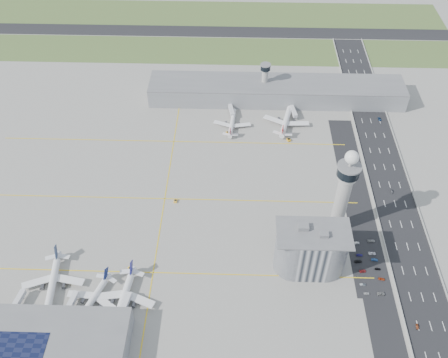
{
  "coord_description": "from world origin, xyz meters",
  "views": [
    {
      "loc": [
        7.14,
        -200.0,
        246.06
      ],
      "look_at": [
        0.0,
        35.0,
        15.0
      ],
      "focal_mm": 40.0,
      "sensor_mm": 36.0,
      "label": 1
    }
  ],
  "objects_px": {
    "car_lot_2": "(363,271)",
    "car_hw_4": "(350,79)",
    "secondary_tower": "(265,78)",
    "car_lot_7": "(382,279)",
    "airplane_far_a": "(232,121)",
    "car_lot_4": "(360,255)",
    "tug_1": "(71,280)",
    "car_lot_1": "(363,285)",
    "jet_bridge_near_0": "(12,313)",
    "car_lot_0": "(367,293)",
    "jet_bridge_far_1": "(291,108)",
    "airplane_near_b": "(91,299)",
    "airplane_near_c": "(122,297)",
    "tug_5": "(289,140)",
    "car_hw_2": "(380,119)",
    "jet_bridge_near_1": "(67,315)",
    "airplane_far_b": "(287,117)",
    "car_hw_1": "(392,191)",
    "car_lot_9": "(375,260)",
    "jet_bridge_far_0": "(230,107)",
    "tug_0": "(43,280)",
    "car_lot_5": "(357,243)",
    "jet_bridge_near_2": "(121,316)",
    "car_lot_3": "(358,261)",
    "tug_4": "(228,133)",
    "admin_building": "(311,250)",
    "car_lot_10": "(372,253)",
    "car_lot_11": "(371,241)",
    "car_hw_0": "(417,326)",
    "control_tower": "(344,189)",
    "airplane_near_a": "(52,280)",
    "car_lot_6": "(381,294)",
    "tug_3": "(175,201)"
  },
  "relations": [
    {
      "from": "car_lot_4",
      "to": "car_lot_5",
      "type": "height_order",
      "value": "car_lot_4"
    },
    {
      "from": "car_lot_5",
      "to": "car_lot_10",
      "type": "relative_size",
      "value": 0.82
    },
    {
      "from": "car_lot_2",
      "to": "car_lot_11",
      "type": "xyz_separation_m",
      "value": [
        9.21,
        22.93,
        0.09
      ]
    },
    {
      "from": "tug_0",
      "to": "car_lot_5",
      "type": "distance_m",
      "value": 189.86
    },
    {
      "from": "jet_bridge_near_0",
      "to": "car_lot_0",
      "type": "bearing_deg",
      "value": -74.16
    },
    {
      "from": "jet_bridge_near_2",
      "to": "car_lot_3",
      "type": "height_order",
      "value": "jet_bridge_near_2"
    },
    {
      "from": "admin_building",
      "to": "car_lot_7",
      "type": "height_order",
      "value": "admin_building"
    },
    {
      "from": "jet_bridge_near_1",
      "to": "admin_building",
      "type": "bearing_deg",
      "value": -63.88
    },
    {
      "from": "airplane_far_a",
      "to": "car_lot_4",
      "type": "relative_size",
      "value": 9.2
    },
    {
      "from": "airplane_near_a",
      "to": "jet_bridge_near_0",
      "type": "height_order",
      "value": "airplane_near_a"
    },
    {
      "from": "jet_bridge_far_1",
      "to": "car_lot_2",
      "type": "xyz_separation_m",
      "value": [
        31.97,
        -157.6,
        -2.28
      ]
    },
    {
      "from": "car_hw_0",
      "to": "admin_building",
      "type": "bearing_deg",
      "value": 151.56
    },
    {
      "from": "car_lot_9",
      "to": "car_hw_1",
      "type": "distance_m",
      "value": 62.36
    },
    {
      "from": "tug_5",
      "to": "car_hw_2",
      "type": "relative_size",
      "value": 0.77
    },
    {
      "from": "tug_4",
      "to": "car_lot_11",
      "type": "bearing_deg",
      "value": 104.26
    },
    {
      "from": "car_hw_2",
      "to": "car_hw_4",
      "type": "distance_m",
      "value": 59.88
    },
    {
      "from": "jet_bridge_near_0",
      "to": "car_lot_11",
      "type": "height_order",
      "value": "jet_bridge_near_0"
    },
    {
      "from": "car_lot_7",
      "to": "control_tower",
      "type": "bearing_deg",
      "value": 38.72
    },
    {
      "from": "airplane_near_c",
      "to": "tug_5",
      "type": "bearing_deg",
      "value": 151.59
    },
    {
      "from": "jet_bridge_near_1",
      "to": "car_lot_5",
      "type": "relative_size",
      "value": 3.86
    },
    {
      "from": "airplane_far_b",
      "to": "car_hw_1",
      "type": "height_order",
      "value": "airplane_far_b"
    },
    {
      "from": "car_lot_9",
      "to": "jet_bridge_far_0",
      "type": "bearing_deg",
      "value": 36.86
    },
    {
      "from": "tug_1",
      "to": "airplane_far_a",
      "type": "bearing_deg",
      "value": -146.75
    },
    {
      "from": "jet_bridge_far_1",
      "to": "airplane_near_b",
      "type": "bearing_deg",
      "value": -43.8
    },
    {
      "from": "car_hw_0",
      "to": "car_lot_1",
      "type": "bearing_deg",
      "value": 140.63
    },
    {
      "from": "tug_1",
      "to": "car_hw_0",
      "type": "bearing_deg",
      "value": 147.88
    },
    {
      "from": "car_lot_2",
      "to": "car_lot_3",
      "type": "distance_m",
      "value": 7.12
    },
    {
      "from": "car_lot_5",
      "to": "car_lot_9",
      "type": "height_order",
      "value": "car_lot_9"
    },
    {
      "from": "tug_4",
      "to": "car_hw_0",
      "type": "bearing_deg",
      "value": 95.92
    },
    {
      "from": "car_hw_0",
      "to": "tug_5",
      "type": "bearing_deg",
      "value": 117.72
    },
    {
      "from": "admin_building",
      "to": "airplane_far_a",
      "type": "height_order",
      "value": "admin_building"
    },
    {
      "from": "jet_bridge_near_0",
      "to": "car_lot_11",
      "type": "distance_m",
      "value": 214.28
    },
    {
      "from": "jet_bridge_near_1",
      "to": "car_lot_11",
      "type": "bearing_deg",
      "value": -61.68
    },
    {
      "from": "tug_1",
      "to": "car_lot_2",
      "type": "xyz_separation_m",
      "value": [
        170.65,
        12.0,
        -0.44
      ]
    },
    {
      "from": "secondary_tower",
      "to": "car_lot_7",
      "type": "relative_size",
      "value": 8.29
    },
    {
      "from": "jet_bridge_near_0",
      "to": "car_lot_3",
      "type": "xyz_separation_m",
      "value": [
        195.47,
        42.37,
        -2.21
      ]
    },
    {
      "from": "tug_5",
      "to": "tug_4",
      "type": "bearing_deg",
      "value": -32.31
    },
    {
      "from": "car_hw_2",
      "to": "jet_bridge_near_1",
      "type": "bearing_deg",
      "value": -145.16
    },
    {
      "from": "car_lot_7",
      "to": "car_hw_0",
      "type": "height_order",
      "value": "car_hw_0"
    },
    {
      "from": "jet_bridge_near_2",
      "to": "car_lot_6",
      "type": "relative_size",
      "value": 3.04
    },
    {
      "from": "car_lot_1",
      "to": "car_lot_7",
      "type": "relative_size",
      "value": 0.91
    },
    {
      "from": "tug_3",
      "to": "car_hw_0",
      "type": "bearing_deg",
      "value": 152.07
    },
    {
      "from": "tug_4",
      "to": "jet_bridge_far_0",
      "type": "bearing_deg",
      "value": -119.65
    },
    {
      "from": "airplane_far_a",
      "to": "car_lot_11",
      "type": "bearing_deg",
      "value": -137.2
    },
    {
      "from": "airplane_near_a",
      "to": "car_lot_9",
      "type": "relative_size",
      "value": 10.68
    },
    {
      "from": "tug_4",
      "to": "admin_building",
      "type": "bearing_deg",
      "value": 85.12
    },
    {
      "from": "airplane_far_b",
      "to": "car_lot_2",
      "type": "distance_m",
      "value": 145.77
    },
    {
      "from": "car_lot_2",
      "to": "car_hw_4",
      "type": "xyz_separation_m",
      "value": [
        23.33,
        205.5,
        0.02
      ]
    },
    {
      "from": "tug_5",
      "to": "jet_bridge_near_0",
      "type": "bearing_deg",
      "value": 20.28
    },
    {
      "from": "airplane_far_a",
      "to": "car_lot_5",
      "type": "relative_size",
      "value": 9.69
    }
  ]
}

